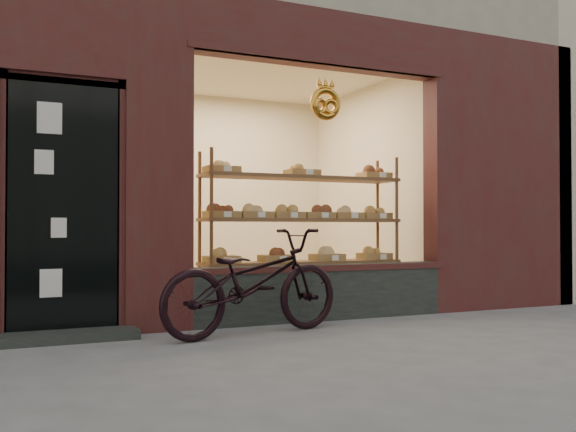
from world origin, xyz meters
name	(u,v)px	position (x,y,z in m)	size (l,w,h in m)	color
ground	(408,365)	(0.00, 0.00, 0.00)	(90.00, 90.00, 0.00)	#525252
display_shelf	(302,234)	(0.45, 2.55, 0.85)	(2.20, 0.45, 1.70)	#543319
bicycle	(253,282)	(-0.51, 1.55, 0.46)	(0.61, 1.74, 0.91)	black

